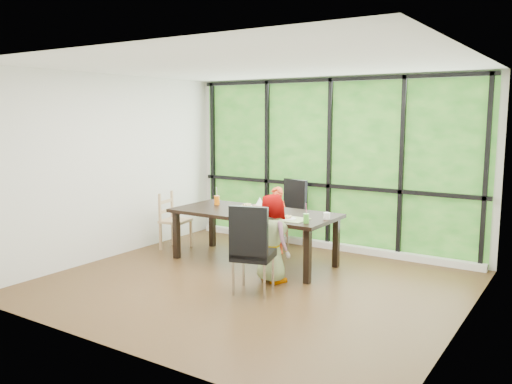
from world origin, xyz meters
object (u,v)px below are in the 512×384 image
(green_cup, at_px, (306,218))
(tissue_box, at_px, (260,210))
(child_toddler, at_px, (277,220))
(plate_near, at_px, (287,219))
(dining_table, at_px, (254,237))
(child_older, at_px, (275,238))
(chair_window_leather, at_px, (287,214))
(orange_cup, at_px, (217,200))
(chair_interior_leather, at_px, (254,248))
(plate_far, at_px, (247,206))
(white_mug, at_px, (327,216))
(chair_end_beech, at_px, (176,221))

(green_cup, xyz_separation_m, tissue_box, (-0.80, 0.16, 0.01))
(child_toddler, relative_size, plate_near, 4.19)
(dining_table, bearing_deg, child_older, -40.37)
(dining_table, relative_size, child_toddler, 2.31)
(tissue_box, bearing_deg, chair_window_leather, 102.05)
(orange_cup, bearing_deg, tissue_box, -18.48)
(child_older, bearing_deg, dining_table, -15.77)
(chair_interior_leather, xyz_separation_m, tissue_box, (-0.50, 0.92, 0.28))
(child_toddler, height_order, plate_near, child_toddler)
(chair_interior_leather, relative_size, plate_far, 4.91)
(plate_far, relative_size, tissue_box, 1.40)
(dining_table, height_order, tissue_box, tissue_box)
(tissue_box, bearing_deg, child_toddler, 104.18)
(orange_cup, height_order, white_mug, orange_cup)
(orange_cup, distance_m, tissue_box, 1.05)
(chair_window_leather, xyz_separation_m, child_toddler, (0.06, -0.42, -0.03))
(chair_interior_leather, height_order, plate_near, chair_interior_leather)
(green_cup, height_order, white_mug, green_cup)
(plate_far, bearing_deg, tissue_box, -39.91)
(chair_window_leather, height_order, white_mug, chair_window_leather)
(dining_table, height_order, plate_near, plate_near)
(chair_window_leather, bearing_deg, tissue_box, -64.54)
(dining_table, distance_m, child_toddler, 0.65)
(orange_cup, bearing_deg, chair_end_beech, -165.23)
(chair_window_leather, height_order, plate_far, chair_window_leather)
(dining_table, relative_size, white_mug, 26.84)
(child_older, xyz_separation_m, green_cup, (0.30, 0.28, 0.24))
(child_older, bearing_deg, chair_window_leather, -40.77)
(child_older, height_order, green_cup, child_older)
(white_mug, bearing_deg, plate_near, -146.02)
(dining_table, bearing_deg, chair_interior_leather, -57.07)
(orange_cup, xyz_separation_m, white_mug, (1.91, -0.12, -0.02))
(tissue_box, bearing_deg, white_mug, 12.86)
(chair_window_leather, relative_size, white_mug, 12.20)
(plate_far, distance_m, orange_cup, 0.51)
(dining_table, distance_m, white_mug, 1.19)
(chair_window_leather, distance_m, child_toddler, 0.43)
(chair_window_leather, xyz_separation_m, green_cup, (1.06, -1.38, 0.27))
(chair_interior_leather, height_order, child_toddler, chair_interior_leather)
(chair_window_leather, bearing_deg, plate_near, -47.17)
(chair_interior_leather, distance_m, plate_near, 0.87)
(orange_cup, bearing_deg, dining_table, -12.43)
(chair_end_beech, height_order, orange_cup, chair_end_beech)
(chair_interior_leather, distance_m, green_cup, 0.86)
(dining_table, distance_m, chair_end_beech, 1.48)
(chair_end_beech, height_order, white_mug, chair_end_beech)
(white_mug, bearing_deg, green_cup, -106.91)
(plate_far, relative_size, orange_cup, 1.63)
(child_older, distance_m, tissue_box, 0.71)
(chair_interior_leather, relative_size, chair_end_beech, 1.20)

